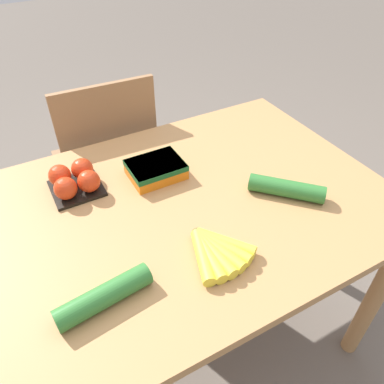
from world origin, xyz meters
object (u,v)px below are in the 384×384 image
at_px(banana_bunch, 215,250).
at_px(chair, 109,166).
at_px(tomato_pack, 75,180).
at_px(cucumber_far, 104,296).
at_px(carrot_bag, 156,168).
at_px(cucumber_near, 286,188).

bearing_deg(banana_bunch, chair, 91.97).
bearing_deg(tomato_pack, cucumber_far, -97.04).
distance_m(carrot_bag, cucumber_near, 0.41).
relative_size(banana_bunch, cucumber_near, 0.89).
height_order(carrot_bag, cucumber_far, cucumber_far).
bearing_deg(banana_bunch, cucumber_near, 17.38).
bearing_deg(carrot_bag, chair, 94.26).
xyz_separation_m(cucumber_near, cucumber_far, (-0.60, -0.10, 0.00)).
distance_m(tomato_pack, cucumber_near, 0.64).
bearing_deg(tomato_pack, banana_bunch, -60.85).
xyz_separation_m(tomato_pack, cucumber_far, (-0.05, -0.43, -0.01)).
distance_m(banana_bunch, tomato_pack, 0.49).
distance_m(tomato_pack, cucumber_far, 0.43).
relative_size(banana_bunch, cucumber_far, 0.77).
height_order(cucumber_near, cucumber_far, same).
relative_size(chair, tomato_pack, 6.19).
height_order(carrot_bag, cucumber_near, cucumber_near).
distance_m(carrot_bag, cucumber_far, 0.48).
relative_size(chair, cucumber_far, 4.03).
bearing_deg(carrot_bag, cucumber_far, -128.49).
relative_size(chair, banana_bunch, 5.22).
distance_m(chair, banana_bunch, 0.89).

